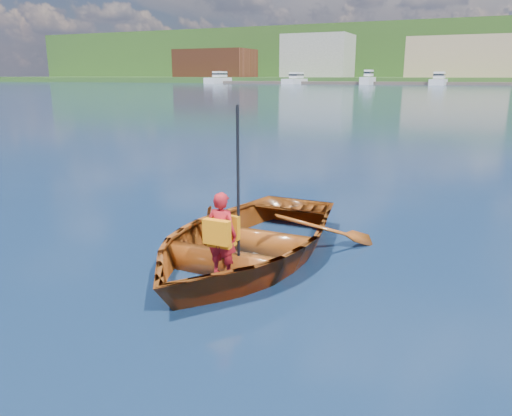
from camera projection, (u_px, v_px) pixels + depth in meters
name	position (u px, v px, depth m)	size (l,w,h in m)	color
ground	(189.00, 252.00, 7.30)	(600.00, 600.00, 0.00)	#0D1E3B
rowboat	(245.00, 239.00, 6.97)	(3.14, 4.32, 0.88)	brown
child_paddler	(222.00, 233.00, 6.03)	(0.39, 0.34, 2.07)	#A4151D
shoreline	(481.00, 57.00, 213.15)	(400.00, 140.00, 22.00)	#2F4F1E
dock	(492.00, 84.00, 135.62)	(160.01, 11.35, 0.80)	#51453C
waterfront_buildings	(449.00, 58.00, 153.78)	(202.00, 16.00, 14.00)	brown
marina_yachts	(445.00, 80.00, 136.00)	(146.41, 13.72, 4.40)	silver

